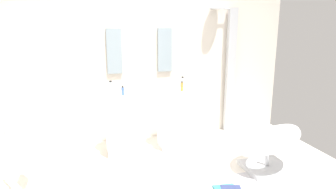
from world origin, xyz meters
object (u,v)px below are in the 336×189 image
(pedestal_sink_right, at_px, (173,118))
(soap_bottle_amber, at_px, (182,87))
(soap_bottle_blue, at_px, (123,91))
(lounge_chair, at_px, (268,144))
(pedestal_sink_left, at_px, (121,123))
(soap_bottle_white, at_px, (182,84))
(shower_column, at_px, (230,68))
(soap_bottle_clear, at_px, (111,88))
(towel_rack, at_px, (22,137))
(magazine_teal, at_px, (225,189))

(pedestal_sink_right, height_order, soap_bottle_amber, soap_bottle_amber)
(soap_bottle_blue, bearing_deg, soap_bottle_amber, 2.40)
(lounge_chair, relative_size, soap_bottle_amber, 7.81)
(pedestal_sink_left, distance_m, soap_bottle_white, 1.04)
(pedestal_sink_left, relative_size, pedestal_sink_right, 1.00)
(shower_column, bearing_deg, lounge_chair, -96.86)
(pedestal_sink_right, distance_m, shower_column, 1.34)
(pedestal_sink_left, bearing_deg, soap_bottle_clear, -178.75)
(towel_rack, xyz_separation_m, magazine_teal, (2.12, -0.61, -0.61))
(towel_rack, distance_m, soap_bottle_amber, 2.12)
(soap_bottle_amber, bearing_deg, soap_bottle_blue, -177.60)
(soap_bottle_blue, xyz_separation_m, soap_bottle_white, (0.87, 0.10, 0.03))
(pedestal_sink_right, height_order, magazine_teal, pedestal_sink_right)
(magazine_teal, bearing_deg, pedestal_sink_left, 132.30)
(lounge_chair, xyz_separation_m, magazine_teal, (-0.72, -0.30, -0.33))
(pedestal_sink_left, distance_m, lounge_chair, 1.99)
(pedestal_sink_right, distance_m, magazine_teal, 1.41)
(pedestal_sink_left, height_order, lounge_chair, pedestal_sink_left)
(shower_column, relative_size, magazine_teal, 8.29)
(soap_bottle_clear, relative_size, soap_bottle_white, 0.94)
(towel_rack, bearing_deg, lounge_chair, -6.32)
(shower_column, height_order, soap_bottle_blue, shower_column)
(pedestal_sink_left, height_order, soap_bottle_amber, soap_bottle_amber)
(soap_bottle_clear, bearing_deg, soap_bottle_blue, -41.60)
(soap_bottle_clear, distance_m, soap_bottle_amber, 0.99)
(shower_column, xyz_separation_m, soap_bottle_blue, (-1.84, -0.56, -0.15))
(soap_bottle_amber, bearing_deg, shower_column, 27.44)
(magazine_teal, height_order, soap_bottle_blue, soap_bottle_blue)
(pedestal_sink_right, distance_m, towel_rack, 2.05)
(lounge_chair, bearing_deg, magazine_teal, -157.59)
(soap_bottle_amber, distance_m, soap_bottle_blue, 0.84)
(soap_bottle_clear, bearing_deg, shower_column, 12.10)
(shower_column, xyz_separation_m, soap_bottle_clear, (-1.99, -0.43, -0.12))
(towel_rack, height_order, soap_bottle_amber, soap_bottle_amber)
(lounge_chair, bearing_deg, soap_bottle_clear, 150.53)
(shower_column, distance_m, soap_bottle_amber, 1.14)
(pedestal_sink_left, relative_size, soap_bottle_amber, 6.87)
(shower_column, relative_size, soap_bottle_white, 10.50)
(towel_rack, relative_size, soap_bottle_amber, 6.71)
(pedestal_sink_right, relative_size, soap_bottle_white, 4.98)
(pedestal_sink_right, height_order, soap_bottle_clear, soap_bottle_clear)
(soap_bottle_amber, height_order, soap_bottle_blue, soap_bottle_amber)
(towel_rack, xyz_separation_m, soap_bottle_blue, (1.17, 0.58, 0.30))
(soap_bottle_clear, bearing_deg, lounge_chair, -29.47)
(soap_bottle_clear, height_order, soap_bottle_amber, soap_bottle_clear)
(towel_rack, height_order, soap_bottle_white, soap_bottle_white)
(pedestal_sink_right, xyz_separation_m, magazine_teal, (0.20, -1.32, -0.43))
(lounge_chair, distance_m, magazine_teal, 0.84)
(soap_bottle_amber, bearing_deg, towel_rack, -162.93)
(pedestal_sink_left, height_order, pedestal_sink_right, same)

